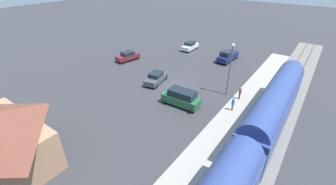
% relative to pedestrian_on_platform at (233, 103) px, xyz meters
% --- Properties ---
extents(ground_plane, '(200.00, 200.00, 0.00)m').
position_rel_pedestrian_on_platform_xyz_m(ground_plane, '(9.51, -1.50, -1.28)').
color(ground_plane, '#38383D').
extents(railway_track, '(4.80, 70.00, 0.30)m').
position_rel_pedestrian_on_platform_xyz_m(railway_track, '(-4.49, -1.50, -1.19)').
color(railway_track, slate).
rests_on(railway_track, ground).
extents(platform, '(3.20, 46.00, 0.30)m').
position_rel_pedestrian_on_platform_xyz_m(platform, '(-0.49, -1.50, -1.13)').
color(platform, '#A8A399').
rests_on(platform, ground).
extents(pedestrian_on_platform, '(0.36, 0.36, 1.71)m').
position_rel_pedestrian_on_platform_xyz_m(pedestrian_on_platform, '(0.00, 0.00, 0.00)').
color(pedestrian_on_platform, brown).
rests_on(pedestrian_on_platform, platform).
extents(pedestrian_waiting_far, '(0.36, 0.36, 1.71)m').
position_rel_pedestrian_on_platform_xyz_m(pedestrian_waiting_far, '(0.27, -3.17, 0.00)').
color(pedestrian_waiting_far, '#333338').
rests_on(pedestrian_waiting_far, platform).
extents(sedan_charcoal, '(2.62, 4.76, 1.74)m').
position_rel_pedestrian_on_platform_xyz_m(sedan_charcoal, '(12.52, -0.90, -0.40)').
color(sedan_charcoal, '#47494F').
rests_on(sedan_charcoal, ground).
extents(sedan_maroon, '(2.72, 4.78, 1.74)m').
position_rel_pedestrian_on_platform_xyz_m(sedan_maroon, '(22.68, -5.23, -0.40)').
color(sedan_maroon, maroon).
rests_on(sedan_maroon, ground).
extents(pickup_navy, '(2.27, 5.50, 2.14)m').
position_rel_pedestrian_on_platform_xyz_m(pickup_navy, '(7.18, -15.82, -0.25)').
color(pickup_navy, navy).
rests_on(pickup_navy, ground).
extents(suv_green, '(4.98, 2.55, 2.22)m').
position_rel_pedestrian_on_platform_xyz_m(suv_green, '(5.94, 2.26, -0.13)').
color(suv_green, '#236638').
rests_on(suv_green, ground).
extents(sedan_white, '(1.94, 4.54, 1.74)m').
position_rel_pedestrian_on_platform_xyz_m(sedan_white, '(16.28, -17.41, -0.40)').
color(sedan_white, white).
rests_on(sedan_white, ground).
extents(light_pole_near_platform, '(0.44, 0.44, 7.31)m').
position_rel_pedestrian_on_platform_xyz_m(light_pole_near_platform, '(2.31, -3.80, 3.36)').
color(light_pole_near_platform, '#515156').
rests_on(light_pole_near_platform, ground).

